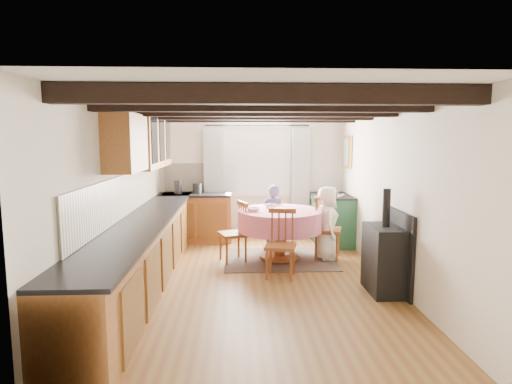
{
  "coord_description": "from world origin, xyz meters",
  "views": [
    {
      "loc": [
        -0.28,
        -5.5,
        1.96
      ],
      "look_at": [
        0.0,
        0.8,
        1.15
      ],
      "focal_mm": 29.59,
      "sensor_mm": 36.0,
      "label": 1
    }
  ],
  "objects_px": {
    "chair_near": "(281,244)",
    "chair_left": "(233,232)",
    "cup": "(270,207)",
    "aga_range": "(332,219)",
    "child_far": "(273,217)",
    "dining_table": "(280,235)",
    "cast_iron_stove": "(385,241)",
    "chair_right": "(328,228)",
    "child_right": "(327,223)"
  },
  "relations": [
    {
      "from": "chair_near",
      "to": "chair_left",
      "type": "bearing_deg",
      "value": 143.68
    },
    {
      "from": "chair_left",
      "to": "cup",
      "type": "xyz_separation_m",
      "value": [
        0.61,
        0.1,
        0.38
      ]
    },
    {
      "from": "chair_near",
      "to": "chair_left",
      "type": "relative_size",
      "value": 1.01
    },
    {
      "from": "aga_range",
      "to": "child_far",
      "type": "distance_m",
      "value": 1.17
    },
    {
      "from": "cup",
      "to": "aga_range",
      "type": "bearing_deg",
      "value": 37.91
    },
    {
      "from": "aga_range",
      "to": "dining_table",
      "type": "bearing_deg",
      "value": -137.22
    },
    {
      "from": "cast_iron_stove",
      "to": "aga_range",
      "type": "bearing_deg",
      "value": 92.51
    },
    {
      "from": "cast_iron_stove",
      "to": "child_far",
      "type": "relative_size",
      "value": 1.16
    },
    {
      "from": "child_far",
      "to": "chair_left",
      "type": "bearing_deg",
      "value": 39.15
    },
    {
      "from": "chair_right",
      "to": "cast_iron_stove",
      "type": "xyz_separation_m",
      "value": [
        0.4,
        -1.55,
        0.15
      ]
    },
    {
      "from": "dining_table",
      "to": "chair_left",
      "type": "height_order",
      "value": "chair_left"
    },
    {
      "from": "chair_right",
      "to": "dining_table",
      "type": "bearing_deg",
      "value": 109.3
    },
    {
      "from": "chair_left",
      "to": "cast_iron_stove",
      "type": "relative_size",
      "value": 0.72
    },
    {
      "from": "aga_range",
      "to": "child_right",
      "type": "relative_size",
      "value": 0.85
    },
    {
      "from": "child_far",
      "to": "cast_iron_stove",
      "type": "bearing_deg",
      "value": 111.29
    },
    {
      "from": "child_right",
      "to": "chair_right",
      "type": "bearing_deg",
      "value": -30.29
    },
    {
      "from": "dining_table",
      "to": "child_far",
      "type": "xyz_separation_m",
      "value": [
        -0.06,
        0.69,
        0.17
      ]
    },
    {
      "from": "chair_near",
      "to": "child_right",
      "type": "height_order",
      "value": "child_right"
    },
    {
      "from": "child_far",
      "to": "cup",
      "type": "relative_size",
      "value": 11.0
    },
    {
      "from": "aga_range",
      "to": "cast_iron_stove",
      "type": "height_order",
      "value": "cast_iron_stove"
    },
    {
      "from": "dining_table",
      "to": "cast_iron_stove",
      "type": "relative_size",
      "value": 1.01
    },
    {
      "from": "chair_near",
      "to": "cast_iron_stove",
      "type": "height_order",
      "value": "cast_iron_stove"
    },
    {
      "from": "cast_iron_stove",
      "to": "child_right",
      "type": "distance_m",
      "value": 1.57
    },
    {
      "from": "chair_near",
      "to": "cup",
      "type": "xyz_separation_m",
      "value": [
        -0.07,
        0.91,
        0.38
      ]
    },
    {
      "from": "cast_iron_stove",
      "to": "cup",
      "type": "bearing_deg",
      "value": 130.59
    },
    {
      "from": "chair_left",
      "to": "child_right",
      "type": "xyz_separation_m",
      "value": [
        1.52,
        0.06,
        0.12
      ]
    },
    {
      "from": "dining_table",
      "to": "chair_right",
      "type": "xyz_separation_m",
      "value": [
        0.79,
        0.04,
        0.11
      ]
    },
    {
      "from": "chair_left",
      "to": "chair_right",
      "type": "height_order",
      "value": "chair_right"
    },
    {
      "from": "dining_table",
      "to": "child_right",
      "type": "distance_m",
      "value": 0.78
    },
    {
      "from": "chair_near",
      "to": "cup",
      "type": "distance_m",
      "value": 0.99
    },
    {
      "from": "chair_left",
      "to": "chair_right",
      "type": "distance_m",
      "value": 1.55
    },
    {
      "from": "dining_table",
      "to": "chair_near",
      "type": "xyz_separation_m",
      "value": [
        -0.07,
        -0.87,
        0.08
      ]
    },
    {
      "from": "chair_near",
      "to": "child_right",
      "type": "xyz_separation_m",
      "value": [
        0.84,
        0.87,
        0.11
      ]
    },
    {
      "from": "chair_near",
      "to": "child_right",
      "type": "relative_size",
      "value": 0.81
    },
    {
      "from": "dining_table",
      "to": "cast_iron_stove",
      "type": "distance_m",
      "value": 1.94
    },
    {
      "from": "chair_near",
      "to": "child_far",
      "type": "bearing_deg",
      "value": 102.94
    },
    {
      "from": "chair_near",
      "to": "aga_range",
      "type": "relative_size",
      "value": 0.95
    },
    {
      "from": "chair_near",
      "to": "aga_range",
      "type": "distance_m",
      "value": 2.19
    },
    {
      "from": "chair_near",
      "to": "chair_right",
      "type": "relative_size",
      "value": 0.94
    },
    {
      "from": "chair_right",
      "to": "child_far",
      "type": "bearing_deg",
      "value": 68.78
    },
    {
      "from": "cast_iron_stove",
      "to": "child_far",
      "type": "height_order",
      "value": "cast_iron_stove"
    },
    {
      "from": "child_right",
      "to": "cast_iron_stove",
      "type": "bearing_deg",
      "value": -162.72
    },
    {
      "from": "chair_right",
      "to": "cast_iron_stove",
      "type": "distance_m",
      "value": 1.61
    },
    {
      "from": "chair_left",
      "to": "cup",
      "type": "distance_m",
      "value": 0.72
    },
    {
      "from": "child_right",
      "to": "child_far",
      "type": "bearing_deg",
      "value": 51.11
    },
    {
      "from": "dining_table",
      "to": "child_far",
      "type": "bearing_deg",
      "value": 94.55
    },
    {
      "from": "child_right",
      "to": "cup",
      "type": "bearing_deg",
      "value": 88.64
    },
    {
      "from": "cup",
      "to": "cast_iron_stove",
      "type": "bearing_deg",
      "value": -49.41
    },
    {
      "from": "chair_left",
      "to": "child_far",
      "type": "xyz_separation_m",
      "value": [
        0.7,
        0.75,
        0.09
      ]
    },
    {
      "from": "chair_right",
      "to": "cup",
      "type": "relative_size",
      "value": 9.85
    }
  ]
}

